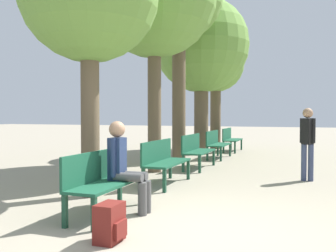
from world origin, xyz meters
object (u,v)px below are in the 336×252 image
(bench_row_1, at_px, (163,159))
(bench_row_3, at_px, (216,142))
(bench_row_2, at_px, (196,149))
(bench_row_4, at_px, (230,138))
(tree_row_3, at_px, (201,46))
(pedestrian_near, at_px, (308,139))
(person_seated, at_px, (125,164))
(tree_row_4, at_px, (216,65))
(backpack, at_px, (110,223))
(bench_row_0, at_px, (103,178))

(bench_row_1, distance_m, bench_row_3, 4.85)
(bench_row_2, bearing_deg, bench_row_4, 90.00)
(tree_row_3, height_order, pedestrian_near, tree_row_3)
(tree_row_3, bearing_deg, pedestrian_near, -51.51)
(bench_row_4, xyz_separation_m, tree_row_3, (-0.80, -1.34, 3.35))
(tree_row_3, xyz_separation_m, person_seated, (1.05, -8.15, -3.16))
(bench_row_3, distance_m, tree_row_4, 4.54)
(bench_row_4, bearing_deg, backpack, -86.40)
(bench_row_3, xyz_separation_m, tree_row_4, (-0.80, 3.36, 2.94))
(tree_row_3, relative_size, tree_row_4, 1.19)
(person_seated, xyz_separation_m, pedestrian_near, (2.52, 3.66, 0.19))
(bench_row_3, xyz_separation_m, pedestrian_near, (2.76, -3.41, 0.38))
(bench_row_1, height_order, person_seated, person_seated)
(bench_row_0, bearing_deg, bench_row_2, 90.00)
(bench_row_0, distance_m, pedestrian_near, 4.78)
(backpack, bearing_deg, bench_row_0, 123.98)
(bench_row_0, distance_m, person_seated, 0.37)
(bench_row_4, relative_size, backpack, 3.60)
(bench_row_4, bearing_deg, bench_row_1, -90.00)
(bench_row_2, bearing_deg, person_seated, -87.00)
(person_seated, bearing_deg, bench_row_4, 91.47)
(tree_row_4, relative_size, backpack, 10.84)
(bench_row_1, xyz_separation_m, backpack, (0.67, -3.43, -0.31))
(bench_row_0, height_order, tree_row_4, tree_row_4)
(tree_row_3, bearing_deg, bench_row_4, 59.08)
(backpack, bearing_deg, person_seated, 109.55)
(bench_row_1, height_order, bench_row_3, same)
(bench_row_1, relative_size, pedestrian_near, 1.00)
(backpack, bearing_deg, pedestrian_near, 66.78)
(bench_row_0, xyz_separation_m, tree_row_3, (-0.80, 8.36, 3.35))
(bench_row_4, xyz_separation_m, pedestrian_near, (2.76, -5.83, 0.38))
(bench_row_1, relative_size, person_seated, 1.18)
(bench_row_2, height_order, pedestrian_near, pedestrian_near)
(person_seated, height_order, backpack, person_seated)
(bench_row_1, distance_m, person_seated, 2.24)
(bench_row_0, relative_size, tree_row_4, 0.33)
(bench_row_4, distance_m, person_seated, 9.50)
(person_seated, distance_m, backpack, 1.38)
(bench_row_2, distance_m, bench_row_3, 2.43)
(bench_row_2, height_order, backpack, bench_row_2)
(bench_row_3, xyz_separation_m, person_seated, (0.24, -7.07, 0.19))
(bench_row_0, distance_m, backpack, 1.24)
(tree_row_4, relative_size, person_seated, 3.55)
(backpack, bearing_deg, bench_row_1, 101.12)
(bench_row_1, bearing_deg, bench_row_4, 90.00)
(person_seated, relative_size, pedestrian_near, 0.85)
(bench_row_1, xyz_separation_m, bench_row_4, (0.00, 7.28, 0.00))
(bench_row_0, distance_m, tree_row_4, 11.07)
(pedestrian_near, bearing_deg, person_seated, -124.54)
(tree_row_3, distance_m, pedestrian_near, 6.46)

